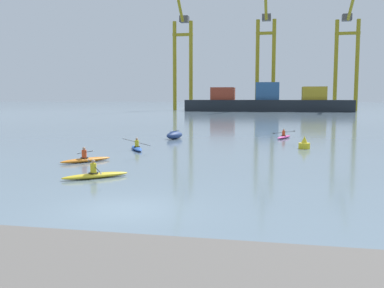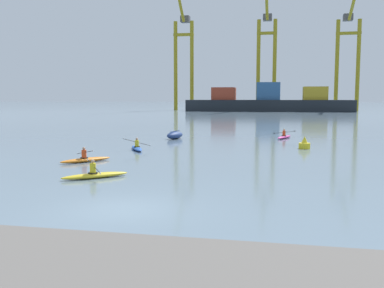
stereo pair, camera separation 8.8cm
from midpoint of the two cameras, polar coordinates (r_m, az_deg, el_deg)
The scene contains 11 objects.
ground_plane at distance 16.21m, azimuth -8.87°, elevation -8.33°, with size 800.00×800.00×0.00m, color slate.
container_barge at distance 130.29m, azimuth 9.99°, elevation 5.42°, with size 47.93×8.94×8.41m.
gantry_crane_west at distance 142.38m, azimuth -1.13°, elevation 12.25°, with size 6.56×18.50×41.31m.
gantry_crane_west_mid at distance 142.93m, azimuth 9.75°, elevation 11.91°, with size 6.32×17.40×36.40m.
gantry_crane_east_mid at distance 145.46m, azimuth 19.76°, elevation 11.35°, with size 7.47×16.87×34.34m.
capsized_dinghy at distance 42.68m, azimuth -2.20°, elevation 1.16°, with size 1.68×2.79×0.76m.
channel_buoy at distance 35.54m, azimuth 14.56°, elevation -0.01°, with size 0.90×0.90×1.00m.
kayak_orange at distance 28.10m, azimuth -13.68°, elevation -1.95°, with size 2.57×3.04×0.95m.
kayak_magenta at distance 44.09m, azimuth 12.03°, elevation 0.95°, with size 2.16×3.41×0.95m.
kayak_blue at distance 33.78m, azimuth -7.16°, elevation -0.49°, with size 2.11×3.29×0.98m.
kayak_yellow at distance 22.39m, azimuth -12.50°, elevation -3.94°, with size 2.96×2.68×0.95m.
Camera 2 is at (5.59, -14.68, 4.02)m, focal length 40.77 mm.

